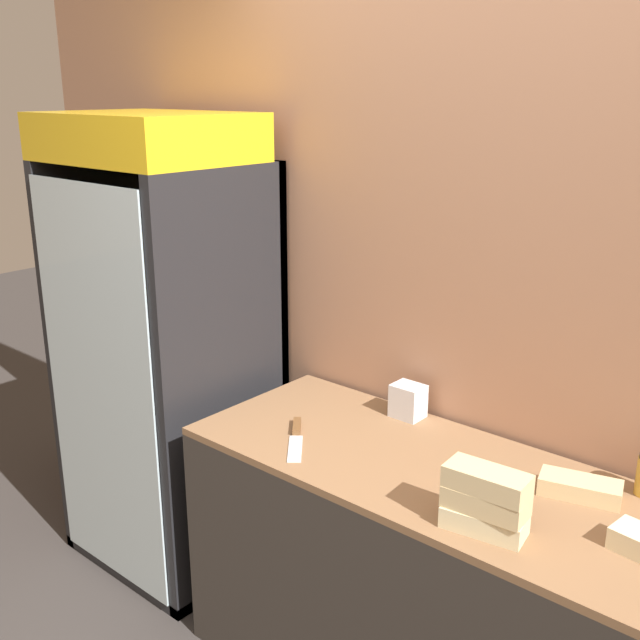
{
  "coord_description": "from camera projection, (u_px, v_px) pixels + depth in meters",
  "views": [
    {
      "loc": [
        0.96,
        -0.92,
        1.99
      ],
      "look_at": [
        -0.55,
        0.84,
        1.26
      ],
      "focal_mm": 42.0,
      "sensor_mm": 36.0,
      "label": 1
    }
  ],
  "objects": [
    {
      "name": "wall_back",
      "position": [
        540.0,
        297.0,
        2.35
      ],
      "size": [
        5.2,
        0.09,
        2.7
      ],
      "color": "#AD7A5B",
      "rests_on": "ground_plane"
    },
    {
      "name": "chefs_knife",
      "position": [
        296.0,
        434.0,
        2.51
      ],
      "size": [
        0.22,
        0.25,
        0.02
      ],
      "color": "silver",
      "rests_on": "prep_counter"
    },
    {
      "name": "sandwich_stack_top",
      "position": [
        487.0,
        481.0,
        1.93
      ],
      "size": [
        0.23,
        0.12,
        0.06
      ],
      "color": "tan",
      "rests_on": "sandwich_stack_middle"
    },
    {
      "name": "sandwich_stack_middle",
      "position": [
        485.0,
        501.0,
        1.95
      ],
      "size": [
        0.23,
        0.12,
        0.06
      ],
      "color": "tan",
      "rests_on": "sandwich_stack_bottom"
    },
    {
      "name": "prep_counter",
      "position": [
        461.0,
        602.0,
        2.36
      ],
      "size": [
        1.87,
        0.65,
        0.86
      ],
      "color": "#332D28",
      "rests_on": "ground_plane"
    },
    {
      "name": "beverage_cooler",
      "position": [
        173.0,
        325.0,
        3.1
      ],
      "size": [
        0.79,
        0.66,
        1.9
      ],
      "color": "black",
      "rests_on": "ground_plane"
    },
    {
      "name": "napkin_dispenser",
      "position": [
        408.0,
        401.0,
        2.64
      ],
      "size": [
        0.11,
        0.09,
        0.12
      ],
      "color": "silver",
      "rests_on": "prep_counter"
    },
    {
      "name": "sandwich_flat_left",
      "position": [
        580.0,
        488.0,
        2.14
      ],
      "size": [
        0.24,
        0.16,
        0.05
      ],
      "color": "tan",
      "rests_on": "prep_counter"
    },
    {
      "name": "sandwich_stack_bottom",
      "position": [
        484.0,
        521.0,
        1.97
      ],
      "size": [
        0.23,
        0.13,
        0.06
      ],
      "color": "beige",
      "rests_on": "prep_counter"
    }
  ]
}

